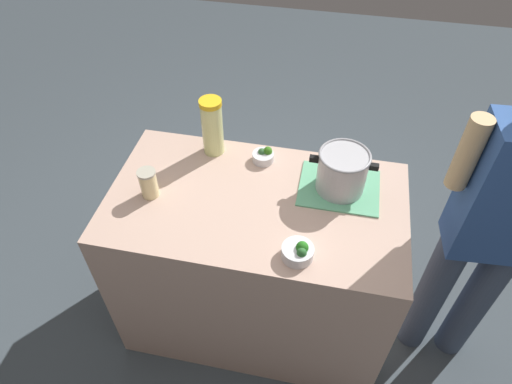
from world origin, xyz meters
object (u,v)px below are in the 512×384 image
at_px(broccoli_bowl_front, 264,156).
at_px(person_cook, 490,233).
at_px(cooking_pot, 342,171).
at_px(mason_jar, 149,183).
at_px(broccoli_bowl_center, 298,252).
at_px(lemonade_pitcher, 212,127).

height_order(broccoli_bowl_front, person_cook, person_cook).
bearing_deg(cooking_pot, mason_jar, -165.84).
height_order(broccoli_bowl_center, person_cook, person_cook).
height_order(lemonade_pitcher, person_cook, person_cook).
xyz_separation_m(cooking_pot, broccoli_bowl_center, (-0.13, -0.40, -0.08)).
bearing_deg(cooking_pot, lemonade_pitcher, 167.30).
xyz_separation_m(lemonade_pitcher, person_cook, (1.22, -0.25, -0.16)).
relative_size(broccoli_bowl_center, person_cook, 0.08).
bearing_deg(broccoli_bowl_center, mason_jar, 163.44).
height_order(lemonade_pitcher, broccoli_bowl_front, lemonade_pitcher).
relative_size(mason_jar, broccoli_bowl_center, 1.07).
bearing_deg(cooking_pot, broccoli_bowl_center, -107.48).
height_order(lemonade_pitcher, mason_jar, lemonade_pitcher).
relative_size(lemonade_pitcher, broccoli_bowl_front, 2.82).
bearing_deg(mason_jar, lemonade_pitcher, 60.41).
xyz_separation_m(broccoli_bowl_center, person_cook, (0.74, 0.28, -0.05)).
xyz_separation_m(lemonade_pitcher, broccoli_bowl_center, (0.48, -0.53, -0.11)).
bearing_deg(broccoli_bowl_front, broccoli_bowl_center, -65.57).
height_order(cooking_pot, broccoli_bowl_front, cooking_pot).
bearing_deg(mason_jar, cooking_pot, 14.16).
distance_m(cooking_pot, broccoli_bowl_center, 0.42).
height_order(mason_jar, broccoli_bowl_front, mason_jar).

